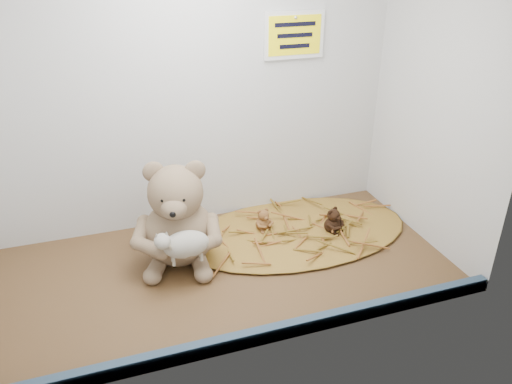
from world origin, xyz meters
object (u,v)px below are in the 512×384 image
object	(u,v)px
main_teddy	(177,213)
mini_teddy_brown	(333,219)
mini_teddy_tan	(263,218)
toy_lamb	(186,244)

from	to	relation	value
main_teddy	mini_teddy_brown	size ratio (longest dim) A/B	3.79
main_teddy	mini_teddy_tan	distance (cm)	28.95
toy_lamb	mini_teddy_tan	size ratio (longest dim) A/B	2.23
main_teddy	toy_lamb	size ratio (longest dim) A/B	1.92
main_teddy	mini_teddy_tan	size ratio (longest dim) A/B	4.29
mini_teddy_brown	toy_lamb	bearing A→B (deg)	156.38
main_teddy	mini_teddy_brown	world-z (taller)	main_teddy
mini_teddy_tan	mini_teddy_brown	distance (cm)	20.78
main_teddy	toy_lamb	bearing A→B (deg)	-75.22
toy_lamb	mini_teddy_brown	size ratio (longest dim) A/B	1.97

